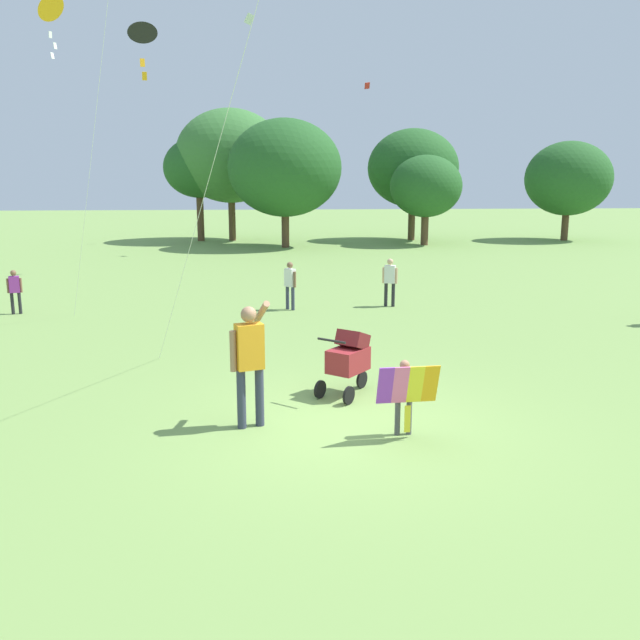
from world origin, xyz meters
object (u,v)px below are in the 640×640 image
object	(u,v)px
person_couple_left	(390,278)
kite_orange_delta	(51,12)
person_adult_flyer	(249,355)
stroller	(349,357)
child_with_butterfly_kite	(405,390)
person_red_shirt	(290,282)
kite_adult_black	(145,39)
person_sitting_far	(15,288)

from	to	relation	value
person_couple_left	kite_orange_delta	bearing A→B (deg)	-175.81
person_adult_flyer	stroller	xyz separation A→B (m)	(1.49, 1.27, -0.40)
child_with_butterfly_kite	person_red_shirt	bearing A→B (deg)	97.82
person_adult_flyer	stroller	bearing A→B (deg)	40.39
kite_adult_black	person_sitting_far	distance (m)	7.91
person_couple_left	person_adult_flyer	bearing A→B (deg)	-112.15
person_red_shirt	person_couple_left	xyz separation A→B (m)	(2.59, 0.24, 0.02)
kite_adult_black	person_red_shirt	size ratio (longest dim) A/B	4.82
child_with_butterfly_kite	person_red_shirt	world-z (taller)	person_red_shirt
person_adult_flyer	person_couple_left	bearing A→B (deg)	67.85
person_red_shirt	person_sitting_far	xyz separation A→B (m)	(-6.74, -0.02, -0.07)
person_adult_flyer	kite_adult_black	distance (m)	6.07
person_adult_flyer	kite_orange_delta	world-z (taller)	kite_orange_delta
person_adult_flyer	person_red_shirt	size ratio (longest dim) A/B	1.43
kite_orange_delta	person_adult_flyer	bearing A→B (deg)	-60.37
kite_adult_black	person_couple_left	bearing A→B (deg)	42.99
child_with_butterfly_kite	kite_orange_delta	xyz separation A→B (m)	(-6.45, 8.31, 6.26)
stroller	kite_orange_delta	bearing A→B (deg)	132.17
stroller	person_adult_flyer	bearing A→B (deg)	-139.61
person_adult_flyer	kite_adult_black	world-z (taller)	kite_adult_black
kite_adult_black	person_sitting_far	world-z (taller)	kite_adult_black
person_sitting_far	person_couple_left	size ratio (longest dim) A/B	0.87
kite_orange_delta	kite_adult_black	bearing A→B (deg)	-57.48
kite_adult_black	kite_orange_delta	distance (m)	5.19
person_adult_flyer	kite_orange_delta	distance (m)	10.75
child_with_butterfly_kite	stroller	size ratio (longest dim) A/B	0.98
person_sitting_far	stroller	bearing A→B (deg)	-42.80
stroller	kite_adult_black	bearing A→B (deg)	144.41
kite_adult_black	kite_orange_delta	size ratio (longest dim) A/B	0.81
person_adult_flyer	person_couple_left	distance (m)	9.06
person_couple_left	child_with_butterfly_kite	bearing A→B (deg)	-99.00
person_adult_flyer	kite_orange_delta	xyz separation A→B (m)	(-4.44, 7.81, 5.89)
kite_adult_black	kite_orange_delta	world-z (taller)	kite_orange_delta
stroller	person_sitting_far	xyz separation A→B (m)	(-7.41, 6.86, 0.04)
person_red_shirt	kite_orange_delta	bearing A→B (deg)	-176.38
stroller	person_red_shirt	distance (m)	6.91
stroller	kite_orange_delta	world-z (taller)	kite_orange_delta
child_with_butterfly_kite	kite_orange_delta	distance (m)	12.24
kite_orange_delta	child_with_butterfly_kite	bearing A→B (deg)	-52.17
stroller	person_red_shirt	xyz separation A→B (m)	(-0.67, 6.88, 0.11)
child_with_butterfly_kite	person_sitting_far	xyz separation A→B (m)	(-7.93, 8.62, 0.01)
person_adult_flyer	kite_adult_black	bearing A→B (deg)	115.99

